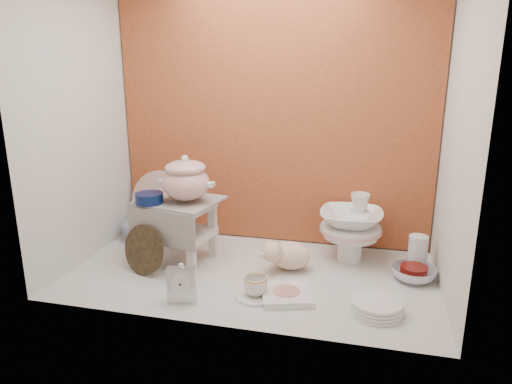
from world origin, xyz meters
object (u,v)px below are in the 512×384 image
(gold_rim_teacup, at_px, (256,286))
(porcelain_tower, at_px, (351,227))
(mantel_clock, at_px, (182,283))
(dinner_plate_stack, at_px, (377,307))
(floral_platter, at_px, (161,203))
(plush_pig, at_px, (290,255))
(soup_tureen, at_px, (186,178))
(blue_white_vase, at_px, (140,222))
(step_stool, at_px, (181,230))
(crystal_bowl, at_px, (413,274))

(gold_rim_teacup, height_order, porcelain_tower, porcelain_tower)
(mantel_clock, height_order, dinner_plate_stack, mantel_clock)
(floral_platter, height_order, plush_pig, floral_platter)
(mantel_clock, height_order, porcelain_tower, porcelain_tower)
(dinner_plate_stack, bearing_deg, soup_tureen, 162.66)
(floral_platter, relative_size, blue_white_vase, 1.83)
(soup_tureen, bearing_deg, blue_white_vase, 149.58)
(mantel_clock, distance_m, porcelain_tower, 0.95)
(step_stool, bearing_deg, blue_white_vase, 159.78)
(blue_white_vase, bearing_deg, mantel_clock, -50.35)
(mantel_clock, height_order, gold_rim_teacup, mantel_clock)
(step_stool, relative_size, crystal_bowl, 1.85)
(mantel_clock, distance_m, dinner_plate_stack, 0.84)
(gold_rim_teacup, relative_size, porcelain_tower, 0.29)
(floral_platter, xyz_separation_m, mantel_clock, (0.45, -0.78, -0.10))
(floral_platter, xyz_separation_m, crystal_bowl, (1.46, -0.31, -0.16))
(floral_platter, height_order, mantel_clock, floral_platter)
(blue_white_vase, distance_m, dinner_plate_stack, 1.47)
(mantel_clock, bearing_deg, dinner_plate_stack, -4.48)
(step_stool, distance_m, plush_pig, 0.59)
(mantel_clock, bearing_deg, gold_rim_teacup, 9.86)
(plush_pig, bearing_deg, mantel_clock, -150.44)
(plush_pig, bearing_deg, crystal_bowl, -16.02)
(step_stool, distance_m, porcelain_tower, 0.90)
(plush_pig, height_order, crystal_bowl, plush_pig)
(soup_tureen, height_order, mantel_clock, soup_tureen)
(porcelain_tower, bearing_deg, plush_pig, -145.45)
(blue_white_vase, bearing_deg, dinner_plate_stack, -21.47)
(gold_rim_teacup, bearing_deg, porcelain_tower, 53.47)
(step_stool, relative_size, porcelain_tower, 1.05)
(dinner_plate_stack, bearing_deg, floral_platter, 152.40)
(soup_tureen, relative_size, blue_white_vase, 1.31)
(soup_tureen, xyz_separation_m, dinner_plate_stack, (0.96, -0.30, -0.43))
(gold_rim_teacup, distance_m, crystal_bowl, 0.78)
(dinner_plate_stack, bearing_deg, step_stool, 162.29)
(gold_rim_teacup, distance_m, dinner_plate_stack, 0.53)
(mantel_clock, distance_m, plush_pig, 0.60)
(step_stool, distance_m, dinner_plate_stack, 1.07)
(floral_platter, height_order, blue_white_vase, floral_platter)
(plush_pig, distance_m, gold_rim_teacup, 0.34)
(floral_platter, xyz_separation_m, dinner_plate_stack, (1.29, -0.67, -0.17))
(plush_pig, bearing_deg, soup_tureen, 165.56)
(gold_rim_teacup, height_order, dinner_plate_stack, gold_rim_teacup)
(gold_rim_teacup, relative_size, crystal_bowl, 0.51)
(mantel_clock, relative_size, crystal_bowl, 0.86)
(step_stool, bearing_deg, porcelain_tower, 24.72)
(soup_tureen, relative_size, gold_rim_teacup, 2.60)
(blue_white_vase, bearing_deg, gold_rim_teacup, -32.04)
(gold_rim_teacup, bearing_deg, blue_white_vase, 147.96)
(soup_tureen, distance_m, mantel_clock, 0.56)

